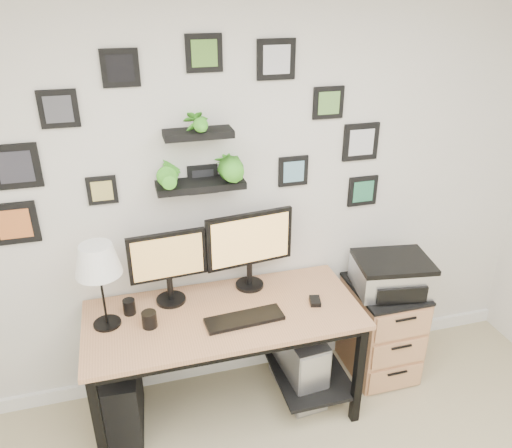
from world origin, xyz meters
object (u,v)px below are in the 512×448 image
object	(u,v)px
table_lamp	(98,262)
monitor_left	(168,263)
monitor_right	(250,244)
mug	(149,319)
file_cabinet	(381,329)
pc_tower_black	(122,396)
pc_tower_grey	(298,361)
desk	(229,325)
printer	(392,274)

from	to	relation	value
table_lamp	monitor_left	bearing A→B (deg)	18.95
monitor_left	monitor_right	size ratio (longest dim) A/B	0.84
mug	file_cabinet	bearing A→B (deg)	4.02
monitor_left	pc_tower_black	distance (m)	0.87
pc_tower_grey	mug	bearing A→B (deg)	-176.88
desk	pc_tower_black	bearing A→B (deg)	-180.00
monitor_right	table_lamp	size ratio (longest dim) A/B	1.08
monitor_left	printer	size ratio (longest dim) A/B	0.89
monitor_left	monitor_right	xyz separation A→B (m)	(0.50, 0.03, 0.03)
table_lamp	pc_tower_grey	bearing A→B (deg)	-1.66
desk	monitor_right	distance (m)	0.50
desk	pc_tower_black	distance (m)	0.77
monitor_right	table_lamp	bearing A→B (deg)	-169.54
table_lamp	pc_tower_black	bearing A→B (deg)	-55.71
desk	pc_tower_black	world-z (taller)	desk
monitor_left	table_lamp	distance (m)	0.42
monitor_right	pc_tower_black	xyz separation A→B (m)	(-0.85, -0.19, -0.81)
pc_tower_grey	file_cabinet	size ratio (longest dim) A/B	0.76
monitor_left	file_cabinet	world-z (taller)	monitor_left
pc_tower_black	printer	xyz separation A→B (m)	(1.77, 0.05, 0.54)
table_lamp	file_cabinet	xyz separation A→B (m)	(1.77, 0.02, -0.82)
monitor_left	monitor_right	bearing A→B (deg)	3.77
desk	file_cabinet	world-z (taller)	desk
pc_tower_black	pc_tower_grey	xyz separation A→B (m)	(1.13, 0.00, 0.01)
table_lamp	printer	xyz separation A→B (m)	(1.79, 0.01, -0.38)
pc_tower_black	file_cabinet	xyz separation A→B (m)	(1.75, 0.06, 0.10)
printer	pc_tower_black	bearing A→B (deg)	-178.49
desk	printer	world-z (taller)	printer
pc_tower_grey	file_cabinet	distance (m)	0.63
pc_tower_black	printer	bearing A→B (deg)	5.65
mug	pc_tower_black	xyz separation A→B (m)	(-0.21, 0.05, -0.56)
monitor_left	monitor_right	distance (m)	0.50
desk	pc_tower_grey	bearing A→B (deg)	0.01
file_cabinet	printer	distance (m)	0.44
monitor_right	pc_tower_black	size ratio (longest dim) A/B	1.15
desk	mug	bearing A→B (deg)	-173.81
mug	pc_tower_grey	bearing A→B (deg)	3.12
pc_tower_grey	printer	xyz separation A→B (m)	(0.64, 0.05, 0.53)
desk	monitor_left	xyz separation A→B (m)	(-0.32, 0.16, 0.39)
desk	printer	distance (m)	1.11
pc_tower_grey	printer	size ratio (longest dim) A/B	0.98
monitor_right	mug	distance (m)	0.74
table_lamp	pc_tower_grey	world-z (taller)	table_lamp
pc_tower_grey	file_cabinet	xyz separation A→B (m)	(0.62, 0.06, 0.09)
desk	monitor_left	size ratio (longest dim) A/B	3.47
file_cabinet	printer	size ratio (longest dim) A/B	1.29
monitor_left	file_cabinet	size ratio (longest dim) A/B	0.69
monitor_left	file_cabinet	distance (m)	1.56
desk	table_lamp	size ratio (longest dim) A/B	3.16
desk	mug	distance (m)	0.49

